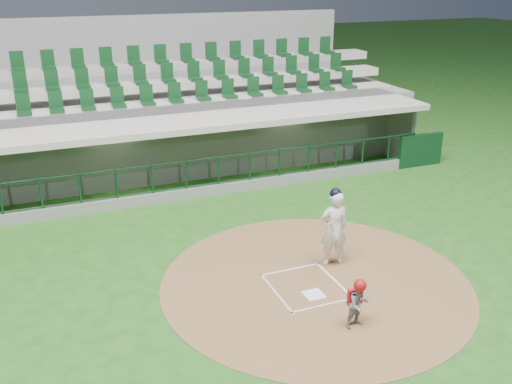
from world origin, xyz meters
The scene contains 8 objects.
ground centered at (0.00, 0.00, 0.00)m, with size 120.00×120.00×0.00m, color #1D4D16.
dirt_circle centered at (0.30, -0.20, 0.01)m, with size 7.20×7.20×0.01m, color brown.
home_plate centered at (0.00, -0.70, 0.02)m, with size 0.43×0.43×0.02m, color white.
batter_box_chalk centered at (0.00, -0.30, 0.02)m, with size 1.55×1.80×0.01m.
dugout_structure centered at (-0.02, 7.82, 0.96)m, with size 16.40×3.70×3.00m.
seating_deck centered at (0.00, 10.91, 1.42)m, with size 17.00×6.72×5.15m.
batter centered at (1.09, 0.44, 1.00)m, with size 0.91×0.91×1.99m.
catcher centered at (0.27, -2.07, 0.55)m, with size 0.52×0.42×1.08m.
Camera 1 is at (-5.34, -10.43, 6.80)m, focal length 40.00 mm.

